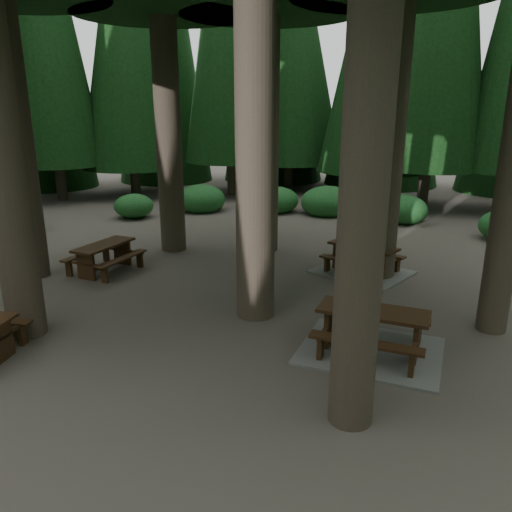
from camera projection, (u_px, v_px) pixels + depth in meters
The scene contains 5 objects.
ground at pixel (221, 310), 11.51m from camera, with size 80.00×80.00×0.00m, color #49423B.
picnic_table_a at pixel (371, 337), 9.46m from camera, with size 2.85×2.46×0.88m.
picnic_table_b at pixel (104, 253), 14.04m from camera, with size 1.67×2.00×0.81m.
picnic_table_c at pixel (362, 263), 13.99m from camera, with size 2.76×2.43×0.82m.
shrub_ring at pixel (264, 289), 11.68m from camera, with size 23.86×24.64×1.49m.
Camera 1 is at (6.01, -8.83, 4.54)m, focal length 35.00 mm.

